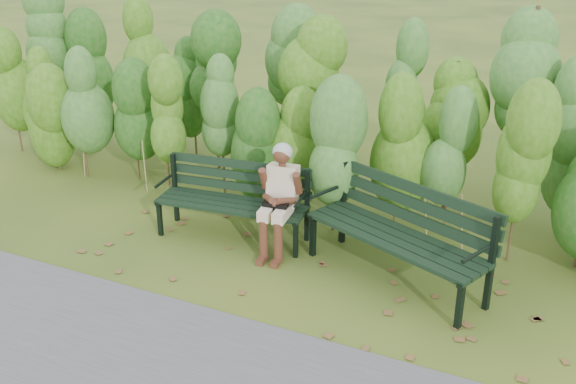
% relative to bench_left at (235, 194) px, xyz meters
% --- Properties ---
extents(ground, '(80.00, 80.00, 0.00)m').
position_rel_bench_left_xyz_m(ground, '(0.75, -0.53, -0.51)').
color(ground, '#2F4619').
extents(hedge_band, '(11.04, 1.67, 2.42)m').
position_rel_bench_left_xyz_m(hedge_band, '(0.75, 1.33, 0.75)').
color(hedge_band, '#47381E').
rests_on(hedge_band, ground).
extents(leaf_litter, '(5.96, 2.22, 0.01)m').
position_rel_bench_left_xyz_m(leaf_litter, '(0.86, -0.56, -0.50)').
color(leaf_litter, brown).
rests_on(leaf_litter, ground).
extents(bench_left, '(1.77, 0.75, 0.86)m').
position_rel_bench_left_xyz_m(bench_left, '(0.00, 0.00, 0.00)').
color(bench_left, black).
rests_on(bench_left, ground).
extents(bench_right, '(2.05, 1.32, 0.98)m').
position_rel_bench_left_xyz_m(bench_right, '(1.99, -0.12, 0.07)').
color(bench_right, black).
rests_on(bench_right, ground).
extents(seated_woman, '(0.48, 0.71, 1.21)m').
position_rel_bench_left_xyz_m(seated_woman, '(0.61, -0.10, 0.18)').
color(seated_woman, '#CBAA96').
rests_on(seated_woman, ground).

